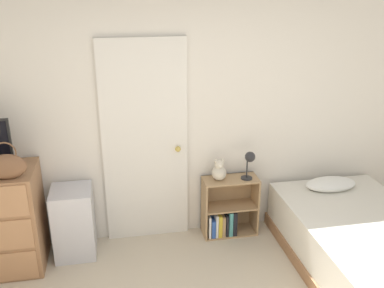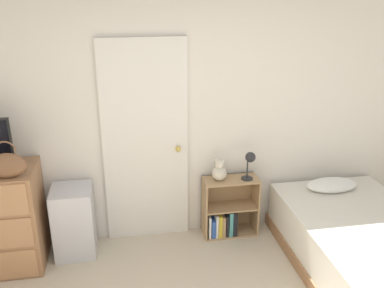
{
  "view_description": "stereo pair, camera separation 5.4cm",
  "coord_description": "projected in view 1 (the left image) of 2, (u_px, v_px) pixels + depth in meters",
  "views": [
    {
      "loc": [
        -0.52,
        -1.75,
        2.47
      ],
      "look_at": [
        0.17,
        1.88,
        1.06
      ],
      "focal_mm": 40.0,
      "sensor_mm": 36.0,
      "label": 1
    },
    {
      "loc": [
        -0.47,
        -1.75,
        2.47
      ],
      "look_at": [
        0.17,
        1.88,
        1.06
      ],
      "focal_mm": 40.0,
      "sensor_mm": 36.0,
      "label": 2
    }
  ],
  "objects": [
    {
      "name": "bookshelf",
      "position": [
        226.0,
        212.0,
        4.41
      ],
      "size": [
        0.56,
        0.25,
        0.62
      ],
      "color": "tan",
      "rests_on": "ground_plane"
    },
    {
      "name": "desk_lamp",
      "position": [
        250.0,
        160.0,
        4.2
      ],
      "size": [
        0.13,
        0.13,
        0.29
      ],
      "color": "#262628",
      "rests_on": "bookshelf"
    },
    {
      "name": "handbag",
      "position": [
        7.0,
        166.0,
        3.46
      ],
      "size": [
        0.31,
        0.1,
        0.32
      ],
      "color": "brown",
      "rests_on": "dresser"
    },
    {
      "name": "bed",
      "position": [
        363.0,
        245.0,
        3.85
      ],
      "size": [
        1.17,
        1.88,
        0.59
      ],
      "color": "#996B47",
      "rests_on": "ground_plane"
    },
    {
      "name": "door_closed",
      "position": [
        145.0,
        144.0,
        4.11
      ],
      "size": [
        0.82,
        0.09,
        2.02
      ],
      "color": "silver",
      "rests_on": "ground_plane"
    },
    {
      "name": "teddy_bear",
      "position": [
        219.0,
        171.0,
        4.22
      ],
      "size": [
        0.15,
        0.15,
        0.22
      ],
      "color": "beige",
      "rests_on": "bookshelf"
    },
    {
      "name": "storage_bin",
      "position": [
        74.0,
        222.0,
        4.04
      ],
      "size": [
        0.37,
        0.39,
        0.68
      ],
      "color": "silver",
      "rests_on": "ground_plane"
    },
    {
      "name": "wall_back",
      "position": [
        169.0,
        114.0,
        4.1
      ],
      "size": [
        10.0,
        0.06,
        2.55
      ],
      "color": "silver",
      "rests_on": "ground_plane"
    }
  ]
}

